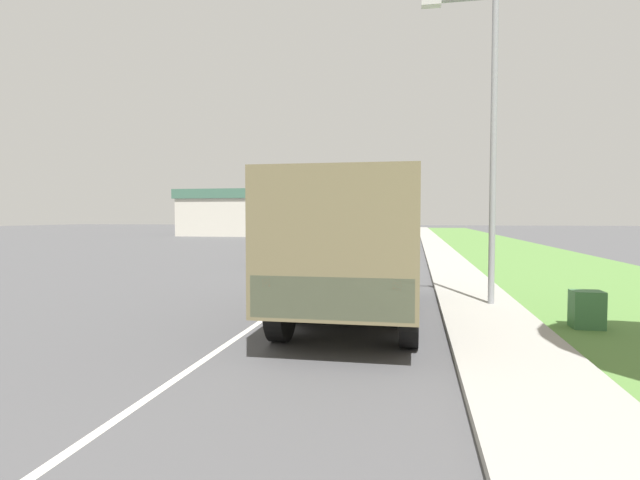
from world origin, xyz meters
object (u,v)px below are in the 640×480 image
at_px(military_truck, 359,239).
at_px(car_nearest_ahead, 299,248).
at_px(car_second_ahead, 396,236).
at_px(lamp_post, 484,119).

bearing_deg(military_truck, car_nearest_ahead, 109.20).
bearing_deg(car_nearest_ahead, car_second_ahead, 76.38).
height_order(military_truck, car_second_ahead, military_truck).
bearing_deg(car_second_ahead, lamp_post, -83.44).
height_order(car_second_ahead, lamp_post, lamp_post).
height_order(military_truck, car_nearest_ahead, military_truck).
height_order(car_nearest_ahead, car_second_ahead, car_nearest_ahead).
relative_size(car_nearest_ahead, car_second_ahead, 0.92).
distance_m(car_nearest_ahead, lamp_post, 12.40).
distance_m(military_truck, car_second_ahead, 26.64).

